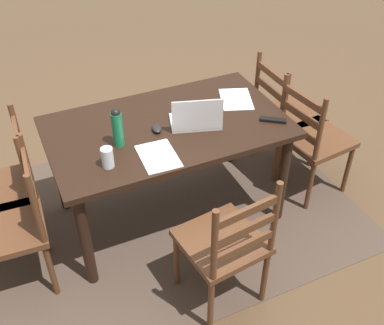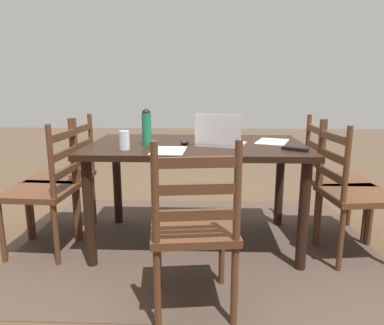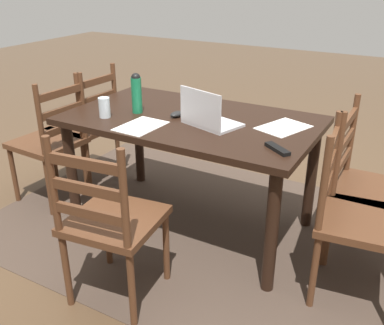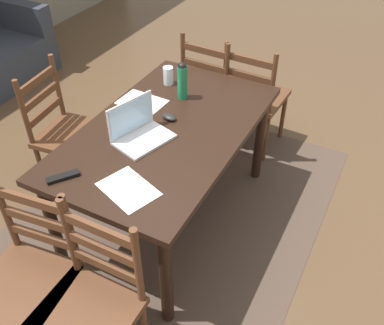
% 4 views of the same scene
% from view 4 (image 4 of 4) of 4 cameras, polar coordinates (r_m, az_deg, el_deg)
% --- Properties ---
extents(ground_plane, '(14.00, 14.00, 0.00)m').
position_cam_4_polar(ground_plane, '(3.11, -2.81, -7.08)').
color(ground_plane, brown).
extents(area_rug, '(2.61, 1.95, 0.01)m').
position_cam_4_polar(area_rug, '(3.11, -2.81, -7.05)').
color(area_rug, '#47382D').
rests_on(area_rug, ground).
extents(dining_table, '(1.54, 0.91, 0.77)m').
position_cam_4_polar(dining_table, '(2.66, -3.26, 2.90)').
color(dining_table, black).
rests_on(dining_table, ground).
extents(chair_left_near, '(0.44, 0.44, 0.95)m').
position_cam_4_polar(chair_left_near, '(2.16, -13.47, -18.34)').
color(chair_left_near, '#56331E').
rests_on(chair_left_near, ground).
extents(chair_right_near, '(0.46, 0.46, 0.95)m').
position_cam_4_polar(chair_right_near, '(3.52, 8.22, 8.50)').
color(chair_right_near, '#56331E').
rests_on(chair_right_near, ground).
extents(chair_right_far, '(0.46, 0.46, 0.95)m').
position_cam_4_polar(chair_right_far, '(3.64, 2.77, 9.94)').
color(chair_right_far, '#56331E').
rests_on(chair_right_far, ground).
extents(chair_far_head, '(0.49, 0.49, 0.95)m').
position_cam_4_polar(chair_far_head, '(3.21, -16.10, 3.81)').
color(chair_far_head, '#56331E').
rests_on(chair_far_head, ground).
extents(chair_left_far, '(0.49, 0.49, 0.95)m').
position_cam_4_polar(chair_left_far, '(2.34, -20.77, -14.12)').
color(chair_left_far, '#56331E').
rests_on(chair_left_far, ground).
extents(laptop, '(0.37, 0.31, 0.23)m').
position_cam_4_polar(laptop, '(2.50, -7.11, 4.37)').
color(laptop, silver).
rests_on(laptop, dining_table).
extents(water_bottle, '(0.07, 0.07, 0.25)m').
position_cam_4_polar(water_bottle, '(2.83, -1.30, 10.87)').
color(water_bottle, '#197247').
rests_on(water_bottle, dining_table).
extents(drinking_glass, '(0.07, 0.07, 0.12)m').
position_cam_4_polar(drinking_glass, '(3.03, -3.16, 11.40)').
color(drinking_glass, silver).
rests_on(drinking_glass, dining_table).
extents(computer_mouse, '(0.08, 0.11, 0.03)m').
position_cam_4_polar(computer_mouse, '(2.67, -3.03, 6.03)').
color(computer_mouse, black).
rests_on(computer_mouse, dining_table).
extents(tv_remote, '(0.16, 0.14, 0.02)m').
position_cam_4_polar(tv_remote, '(2.33, -16.67, -1.82)').
color(tv_remote, black).
rests_on(tv_remote, dining_table).
extents(paper_stack_left, '(0.30, 0.35, 0.00)m').
position_cam_4_polar(paper_stack_left, '(2.20, -8.42, -3.51)').
color(paper_stack_left, white).
rests_on(paper_stack_left, dining_table).
extents(paper_stack_right, '(0.23, 0.31, 0.00)m').
position_cam_4_polar(paper_stack_right, '(2.86, -6.64, 7.95)').
color(paper_stack_right, white).
rests_on(paper_stack_right, dining_table).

